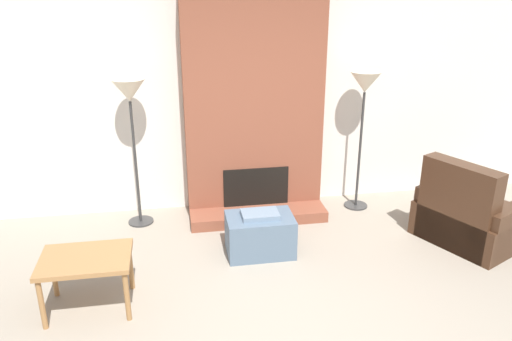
# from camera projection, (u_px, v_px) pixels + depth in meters

# --- Properties ---
(wall_back) EXTENTS (8.26, 0.06, 2.60)m
(wall_back) POSITION_uv_depth(u_px,v_px,m) (250.00, 99.00, 5.78)
(wall_back) COLOR silver
(wall_back) RESTS_ON ground_plane
(fireplace) EXTENTS (1.55, 0.71, 2.60)m
(fireplace) POSITION_uv_depth(u_px,v_px,m) (254.00, 108.00, 5.59)
(fireplace) COLOR brown
(fireplace) RESTS_ON ground_plane
(ottoman) EXTENTS (0.66, 0.44, 0.45)m
(ottoman) POSITION_uv_depth(u_px,v_px,m) (260.00, 234.00, 4.99)
(ottoman) COLOR slate
(ottoman) RESTS_ON ground_plane
(armchair) EXTENTS (1.17, 1.22, 0.92)m
(armchair) POSITION_uv_depth(u_px,v_px,m) (468.00, 217.00, 5.20)
(armchair) COLOR #422819
(armchair) RESTS_ON ground_plane
(side_table) EXTENTS (0.73, 0.53, 0.48)m
(side_table) POSITION_uv_depth(u_px,v_px,m) (86.00, 264.00, 4.07)
(side_table) COLOR #9E7042
(side_table) RESTS_ON ground_plane
(floor_lamp_left) EXTENTS (0.35, 0.35, 1.64)m
(floor_lamp_left) POSITION_uv_depth(u_px,v_px,m) (130.00, 100.00, 5.19)
(floor_lamp_left) COLOR #333333
(floor_lamp_left) RESTS_ON ground_plane
(floor_lamp_right) EXTENTS (0.35, 0.35, 1.64)m
(floor_lamp_right) POSITION_uv_depth(u_px,v_px,m) (365.00, 91.00, 5.59)
(floor_lamp_right) COLOR #333333
(floor_lamp_right) RESTS_ON ground_plane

